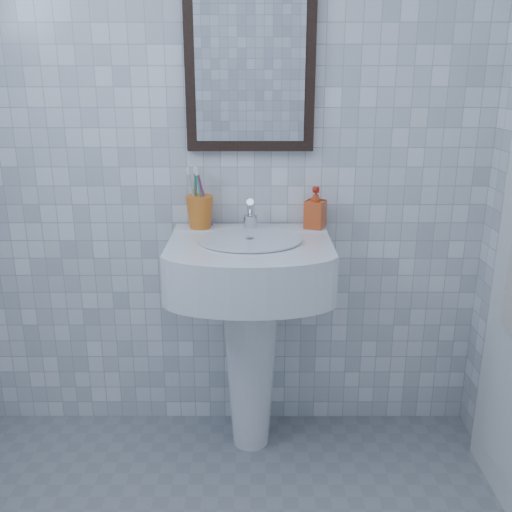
{
  "coord_description": "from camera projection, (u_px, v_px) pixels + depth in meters",
  "views": [
    {
      "loc": [
        0.15,
        -1.11,
        1.54
      ],
      "look_at": [
        0.14,
        0.86,
        0.9
      ],
      "focal_mm": 40.0,
      "sensor_mm": 36.0,
      "label": 1
    }
  ],
  "objects": [
    {
      "name": "wall_back",
      "position": [
        220.0,
        148.0,
        2.29
      ],
      "size": [
        2.2,
        0.02,
        2.5
      ],
      "primitive_type": "cube",
      "color": "white",
      "rests_on": "ground"
    },
    {
      "name": "washbasin",
      "position": [
        250.0,
        309.0,
        2.28
      ],
      "size": [
        0.61,
        0.45,
        0.95
      ],
      "color": "white",
      "rests_on": "ground"
    },
    {
      "name": "faucet",
      "position": [
        250.0,
        216.0,
        2.28
      ],
      "size": [
        0.05,
        0.12,
        0.14
      ],
      "color": "silver",
      "rests_on": "washbasin"
    },
    {
      "name": "toothbrush_cup",
      "position": [
        200.0,
        212.0,
        2.29
      ],
      "size": [
        0.12,
        0.12,
        0.13
      ],
      "primitive_type": null,
      "rotation": [
        0.0,
        0.0,
        0.08
      ],
      "color": "orange",
      "rests_on": "washbasin"
    },
    {
      "name": "soap_dispenser",
      "position": [
        315.0,
        208.0,
        2.28
      ],
      "size": [
        0.1,
        0.1,
        0.17
      ],
      "primitive_type": "imported",
      "rotation": [
        0.0,
        0.0,
        -0.43
      ],
      "color": "red",
      "rests_on": "washbasin"
    },
    {
      "name": "wall_mirror",
      "position": [
        250.0,
        69.0,
        2.18
      ],
      "size": [
        0.5,
        0.04,
        0.62
      ],
      "color": "black",
      "rests_on": "wall_back"
    }
  ]
}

